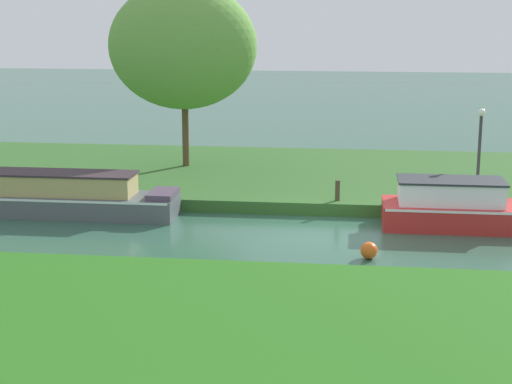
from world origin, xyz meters
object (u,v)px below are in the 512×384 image
Objects in this scene: red_barge at (453,207)px; mooring_post_near at (338,190)px; slate_narrowboat at (65,197)px; willow_tree_left at (182,46)px; channel_buoy at (369,250)px; mooring_post_far at (424,192)px; lamp_post at (480,141)px.

mooring_post_near is at bearing 159.12° from red_barge.
red_barge is 0.62× the size of slate_narrowboat.
red_barge reaches higher than mooring_post_near.
channel_buoy is at bearing -54.39° from willow_tree_left.
mooring_post_near reaches higher than channel_buoy.
willow_tree_left is at bearing 67.89° from slate_narrowboat.
slate_narrowboat is 9.57× the size of mooring_post_far.
lamp_post is at bearing -19.35° from willow_tree_left.
mooring_post_near is at bearing 8.85° from slate_narrowboat.
red_barge is 3.11m from lamp_post.
lamp_post is at bearing 34.13° from mooring_post_far.
lamp_post reaches higher than mooring_post_near.
red_barge reaches higher than slate_narrowboat.
mooring_post_far is at bearing 6.73° from slate_narrowboat.
willow_tree_left is 10.65× the size of mooring_post_near.
red_barge is at bearing -112.13° from lamp_post.
lamp_post is 4.37× the size of mooring_post_near.
willow_tree_left is at bearing 160.65° from lamp_post.
lamp_post reaches higher than red_barge.
lamp_post is 6.30× the size of channel_buoy.
lamp_post is (12.78, 2.49, 1.59)m from slate_narrowboat.
channel_buoy is at bearing -20.06° from slate_narrowboat.
red_barge is 3.65m from mooring_post_near.
mooring_post_far reaches higher than channel_buoy.
channel_buoy is (9.29, -3.39, -0.36)m from slate_narrowboat.
mooring_post_far is (8.55, -4.81, -4.15)m from willow_tree_left.
willow_tree_left is at bearing 125.61° from channel_buoy.
slate_narrowboat reaches higher than mooring_post_near.
slate_narrowboat is 9.89m from channel_buoy.
mooring_post_far reaches higher than mooring_post_near.
lamp_post is 7.12m from channel_buoy.
willow_tree_left is (-9.29, 6.11, 4.29)m from red_barge.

